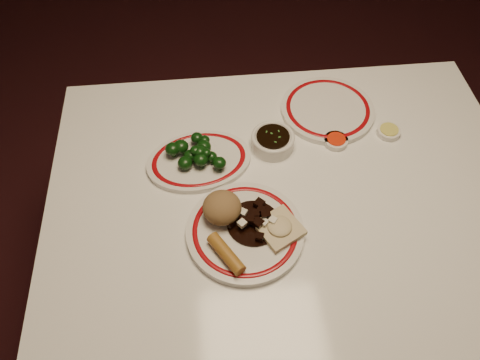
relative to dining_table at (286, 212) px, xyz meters
name	(u,v)px	position (x,y,z in m)	size (l,w,h in m)	color
ground	(272,308)	(0.00, 0.00, -0.66)	(7.00, 7.00, 0.00)	black
dining_table	(286,212)	(0.00, 0.00, 0.00)	(1.20, 0.90, 0.75)	white
main_plate	(245,231)	(-0.12, -0.11, 0.10)	(0.36, 0.36, 0.02)	silver
rice_mound	(222,208)	(-0.17, -0.06, 0.14)	(0.09, 0.09, 0.07)	olive
spring_roll	(226,254)	(-0.17, -0.17, 0.12)	(0.03, 0.03, 0.11)	#9C6A26
fried_wonton	(280,228)	(-0.04, -0.12, 0.12)	(0.12, 0.12, 0.03)	#C5B68B
stirfry_heap	(253,220)	(-0.10, -0.09, 0.12)	(0.13, 0.13, 0.03)	black
broccoli_plate	(199,161)	(-0.22, 0.12, 0.10)	(0.30, 0.27, 0.02)	silver
broccoli_pile	(196,152)	(-0.23, 0.12, 0.13)	(0.15, 0.12, 0.05)	#23471C
soy_bowl	(273,141)	(-0.02, 0.15, 0.11)	(0.11, 0.11, 0.04)	silver
sweet_sour_dish	(336,141)	(0.15, 0.15, 0.10)	(0.06, 0.06, 0.02)	silver
mustard_dish	(389,131)	(0.30, 0.17, 0.10)	(0.06, 0.06, 0.02)	silver
far_plate	(327,109)	(0.15, 0.27, 0.10)	(0.27, 0.27, 0.02)	silver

